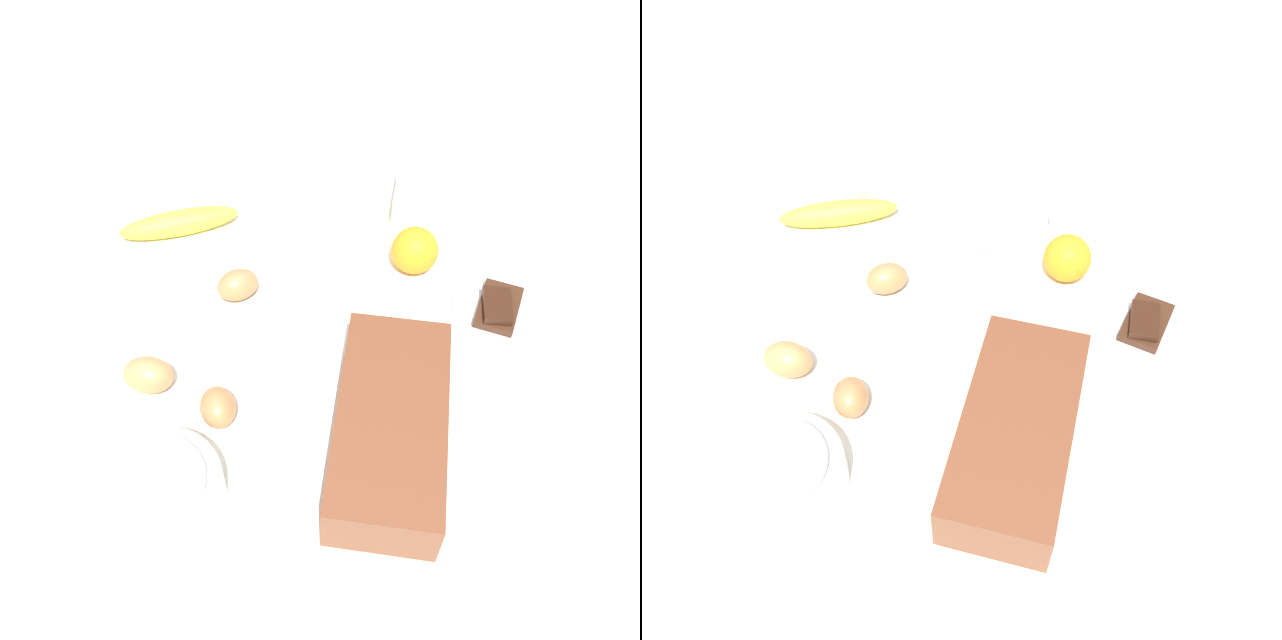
{
  "view_description": "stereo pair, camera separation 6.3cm",
  "coord_description": "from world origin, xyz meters",
  "views": [
    {
      "loc": [
        0.57,
        0.1,
        0.74
      ],
      "look_at": [
        0.0,
        0.0,
        0.04
      ],
      "focal_mm": 37.53,
      "sensor_mm": 36.0,
      "label": 1
    },
    {
      "loc": [
        0.55,
        0.16,
        0.74
      ],
      "look_at": [
        0.0,
        0.0,
        0.04
      ],
      "focal_mm": 37.53,
      "sensor_mm": 36.0,
      "label": 2
    }
  ],
  "objects": [
    {
      "name": "egg_loose",
      "position": [
        0.15,
        -0.1,
        0.02
      ],
      "size": [
        0.07,
        0.06,
        0.05
      ],
      "primitive_type": "ellipsoid",
      "rotation": [
        0.0,
        1.57,
        3.53
      ],
      "color": "#9B683F",
      "rests_on": "ground_plane"
    },
    {
      "name": "egg_near_butter",
      "position": [
        -0.06,
        -0.13,
        0.02
      ],
      "size": [
        0.07,
        0.08,
        0.05
      ],
      "primitive_type": "ellipsoid",
      "rotation": [
        0.0,
        1.57,
        5.35
      ],
      "color": "#A26D42",
      "rests_on": "ground_plane"
    },
    {
      "name": "banana",
      "position": [
        -0.17,
        -0.26,
        0.02
      ],
      "size": [
        0.12,
        0.19,
        0.04
      ],
      "primitive_type": "ellipsoid",
      "rotation": [
        0.0,
        0.0,
        5.17
      ],
      "color": "yellow",
      "rests_on": "ground_plane"
    },
    {
      "name": "ground_plane",
      "position": [
        0.0,
        0.0,
        -0.01
      ],
      "size": [
        2.4,
        2.4,
        0.02
      ],
      "primitive_type": "cube",
      "color": "silver"
    },
    {
      "name": "butter_block",
      "position": [
        -0.29,
        0.11,
        0.03
      ],
      "size": [
        0.09,
        0.07,
        0.06
      ],
      "primitive_type": "cube",
      "rotation": [
        0.0,
        0.0,
        -0.02
      ],
      "color": "#F4EDB2",
      "rests_on": "ground_plane"
    },
    {
      "name": "sugar_bowl",
      "position": [
        0.27,
        -0.14,
        0.04
      ],
      "size": [
        0.15,
        0.15,
        0.08
      ],
      "color": "white",
      "rests_on": "ground_plane"
    },
    {
      "name": "egg_beside_bowl",
      "position": [
        0.12,
        -0.21,
        0.02
      ],
      "size": [
        0.05,
        0.07,
        0.05
      ],
      "primitive_type": "ellipsoid",
      "rotation": [
        0.0,
        1.57,
        1.59
      ],
      "color": "#B27849",
      "rests_on": "ground_plane"
    },
    {
      "name": "flour_bowl",
      "position": [
        -0.17,
        -0.03,
        0.03
      ],
      "size": [
        0.12,
        0.12,
        0.06
      ],
      "color": "white",
      "rests_on": "ground_plane"
    },
    {
      "name": "orange_fruit",
      "position": [
        -0.16,
        0.12,
        0.04
      ],
      "size": [
        0.07,
        0.07,
        0.07
      ],
      "primitive_type": "sphere",
      "color": "orange",
      "rests_on": "ground_plane"
    },
    {
      "name": "loaf_pan",
      "position": [
        0.15,
        0.11,
        0.04
      ],
      "size": [
        0.28,
        0.14,
        0.08
      ],
      "rotation": [
        0.0,
        0.0,
        0.03
      ],
      "color": "brown",
      "rests_on": "ground_plane"
    },
    {
      "name": "chocolate_plate",
      "position": [
        -0.09,
        0.24,
        0.01
      ],
      "size": [
        0.13,
        0.13,
        0.03
      ],
      "color": "white",
      "rests_on": "ground_plane"
    }
  ]
}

